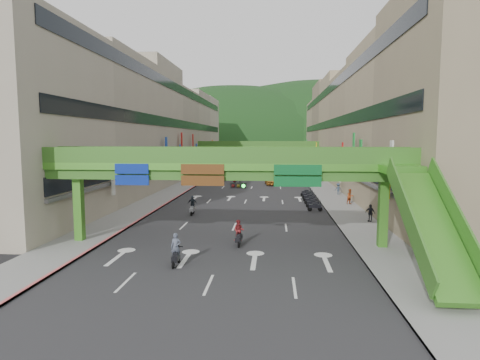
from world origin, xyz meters
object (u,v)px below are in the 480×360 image
Objects in this scene: overpass_near at (238,174)px; car_yellow at (271,180)px; scooter_rider_near at (176,251)px; car_silver at (222,176)px; pedestrian_red at (350,198)px; scooter_rider_mid at (239,233)px.

overpass_near is 6.49× the size of car_yellow.
scooter_rider_near is 0.47× the size of car_yellow.
pedestrian_red is (18.32, -26.79, 0.21)m from car_silver.
scooter_rider_near is at bearing -103.88° from car_yellow.
car_yellow reaches higher than car_silver.
scooter_rider_mid reaches higher than pedestrian_red.
scooter_rider_mid is 0.47× the size of car_silver.
scooter_rider_mid is at bearing 90.89° from overpass_near.
pedestrian_red is (11.27, 18.88, -4.33)m from overpass_near.
car_silver is at bearing 135.70° from car_yellow.
scooter_rider_mid is (3.40, 4.89, 0.03)m from scooter_rider_near.
overpass_near is 13.89× the size of scooter_rider_near.
overpass_near is 15.91× the size of pedestrian_red.
pedestrian_red reaches higher than car_silver.
overpass_near is at bearing 52.08° from scooter_rider_near.
pedestrian_red is at bearing -63.54° from car_silver.
scooter_rider_mid is 38.24m from car_yellow.
overpass_near reaches higher than scooter_rider_near.
overpass_near is at bearing -89.12° from car_silver.
scooter_rider_near is 5.96m from scooter_rider_mid.
scooter_rider_mid is 1.08× the size of pedestrian_red.
overpass_near reaches higher than car_silver.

